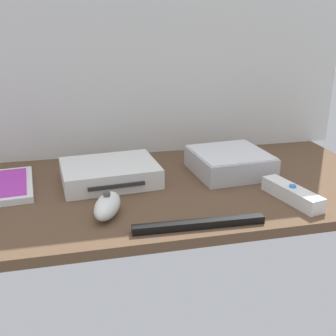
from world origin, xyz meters
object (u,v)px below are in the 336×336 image
(game_console, at_px, (110,173))
(remote_wand, at_px, (292,194))
(sensor_bar, at_px, (199,224))
(remote_nunchuk, at_px, (107,206))
(mini_computer, at_px, (230,162))
(game_case, at_px, (0,186))

(game_console, bearing_deg, remote_wand, -32.79)
(game_console, height_order, sensor_bar, game_console)
(game_console, height_order, remote_nunchuk, remote_nunchuk)
(mini_computer, relative_size, game_case, 0.90)
(game_case, relative_size, remote_wand, 1.33)
(mini_computer, xyz_separation_m, sensor_bar, (-0.15, -0.25, -0.02))
(mini_computer, relative_size, remote_wand, 1.20)
(mini_computer, bearing_deg, remote_wand, -70.45)
(mini_computer, distance_m, sensor_bar, 0.29)
(game_case, bearing_deg, remote_wand, -23.93)
(game_case, relative_size, remote_nunchuk, 1.86)
(game_console, bearing_deg, game_case, 173.10)
(game_console, relative_size, game_case, 1.10)
(remote_nunchuk, relative_size, sensor_bar, 0.45)
(mini_computer, distance_m, remote_wand, 0.19)
(game_console, bearing_deg, sensor_bar, -67.01)
(game_case, xyz_separation_m, remote_nunchuk, (0.22, -0.18, 0.01))
(game_console, xyz_separation_m, mini_computer, (0.29, -0.00, 0.00))
(mini_computer, height_order, remote_wand, mini_computer)
(mini_computer, bearing_deg, remote_nunchuk, -151.72)
(game_case, bearing_deg, remote_nunchuk, -44.72)
(game_case, bearing_deg, mini_computer, -7.00)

